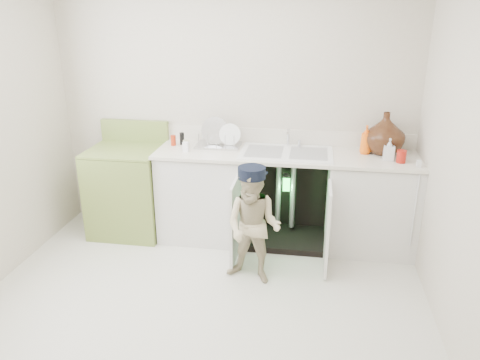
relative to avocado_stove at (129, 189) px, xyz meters
name	(u,v)px	position (x,y,z in m)	size (l,w,h in m)	color
ground	(200,306)	(1.01, -1.18, -0.45)	(3.50, 3.50, 0.00)	#B9B5A2
room_shell	(195,152)	(1.01, -1.18, 0.80)	(6.00, 5.50, 1.26)	beige
counter_run	(290,194)	(1.61, 0.03, 0.04)	(2.44, 1.02, 1.28)	silver
avocado_stove	(129,189)	(0.00, 0.00, 0.00)	(0.70, 0.65, 1.09)	olive
repair_worker	(253,226)	(1.36, -0.73, 0.05)	(0.55, 0.65, 1.00)	beige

